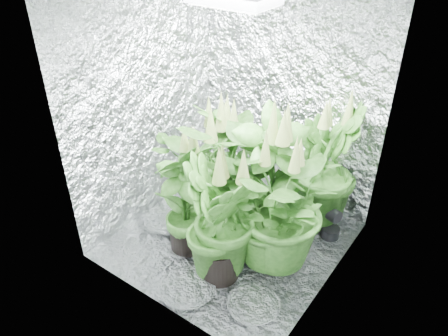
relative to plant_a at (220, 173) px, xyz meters
name	(u,v)px	position (x,y,z in m)	size (l,w,h in m)	color
ground	(231,239)	(0.16, -0.07, -0.53)	(1.60, 1.60, 0.00)	white
walls	(232,126)	(0.16, -0.07, 0.47)	(1.62, 1.62, 2.00)	white
plant_a	(220,173)	(0.00, 0.00, 0.00)	(0.93, 0.93, 1.12)	black
plant_b	(271,182)	(0.39, 0.10, 0.01)	(0.80, 0.80, 1.19)	black
plant_c	(327,166)	(0.62, 0.57, 0.00)	(0.58, 0.58, 1.13)	black
plant_d	(220,160)	(-0.17, 0.23, -0.06)	(0.66, 0.66, 1.03)	black
plant_e	(275,207)	(0.54, -0.10, -0.02)	(1.22, 1.22, 1.06)	black
plant_f	(185,197)	(-0.08, -0.33, -0.06)	(0.61, 0.61, 1.01)	black
plant_g	(218,222)	(0.29, -0.43, -0.06)	(0.60, 0.60, 1.04)	black
circulation_fan	(329,218)	(0.74, 0.43, -0.37)	(0.19, 0.32, 0.38)	black
plant_label	(223,248)	(0.36, -0.46, -0.23)	(0.05, 0.01, 0.07)	white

